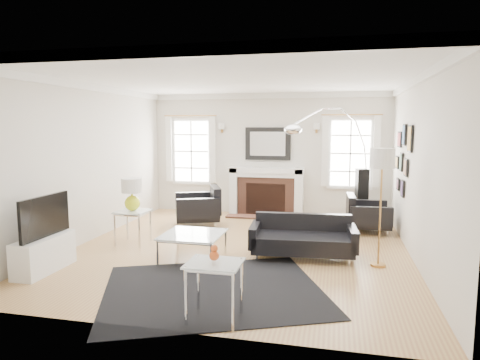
% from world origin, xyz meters
% --- Properties ---
extents(floor, '(6.00, 6.00, 0.00)m').
position_xyz_m(floor, '(0.00, 0.00, 0.00)').
color(floor, '#A46F44').
rests_on(floor, ground).
extents(back_wall, '(5.50, 0.04, 2.80)m').
position_xyz_m(back_wall, '(0.00, 3.00, 1.40)').
color(back_wall, beige).
rests_on(back_wall, floor).
extents(front_wall, '(5.50, 0.04, 2.80)m').
position_xyz_m(front_wall, '(0.00, -3.00, 1.40)').
color(front_wall, beige).
rests_on(front_wall, floor).
extents(left_wall, '(0.04, 6.00, 2.80)m').
position_xyz_m(left_wall, '(-2.75, 0.00, 1.40)').
color(left_wall, beige).
rests_on(left_wall, floor).
extents(right_wall, '(0.04, 6.00, 2.80)m').
position_xyz_m(right_wall, '(2.75, 0.00, 1.40)').
color(right_wall, beige).
rests_on(right_wall, floor).
extents(ceiling, '(5.50, 6.00, 0.02)m').
position_xyz_m(ceiling, '(0.00, 0.00, 2.80)').
color(ceiling, white).
rests_on(ceiling, back_wall).
extents(crown_molding, '(5.50, 6.00, 0.12)m').
position_xyz_m(crown_molding, '(0.00, 0.00, 2.74)').
color(crown_molding, white).
rests_on(crown_molding, back_wall).
extents(fireplace, '(1.70, 0.69, 1.11)m').
position_xyz_m(fireplace, '(0.00, 2.79, 0.54)').
color(fireplace, white).
rests_on(fireplace, floor).
extents(mantel_mirror, '(1.05, 0.07, 0.75)m').
position_xyz_m(mantel_mirror, '(0.00, 2.95, 1.65)').
color(mantel_mirror, black).
rests_on(mantel_mirror, back_wall).
extents(window_left, '(1.24, 0.15, 1.62)m').
position_xyz_m(window_left, '(-1.85, 2.95, 1.46)').
color(window_left, white).
rests_on(window_left, back_wall).
extents(window_right, '(1.24, 0.15, 1.62)m').
position_xyz_m(window_right, '(1.85, 2.95, 1.46)').
color(window_right, white).
rests_on(window_right, back_wall).
extents(gallery_wall, '(0.04, 1.73, 1.29)m').
position_xyz_m(gallery_wall, '(2.72, 1.30, 1.53)').
color(gallery_wall, black).
rests_on(gallery_wall, right_wall).
extents(tv_unit, '(0.35, 1.00, 1.09)m').
position_xyz_m(tv_unit, '(-2.44, -1.70, 0.33)').
color(tv_unit, white).
rests_on(tv_unit, floor).
extents(area_rug, '(3.34, 3.10, 0.01)m').
position_xyz_m(area_rug, '(0.09, -1.86, 0.01)').
color(area_rug, black).
rests_on(area_rug, floor).
extents(sofa, '(1.68, 0.86, 0.53)m').
position_xyz_m(sofa, '(1.07, -0.20, 0.29)').
color(sofa, black).
rests_on(sofa, floor).
extents(armchair_left, '(1.18, 1.24, 0.67)m').
position_xyz_m(armchair_left, '(-1.18, 1.53, 0.37)').
color(armchair_left, black).
rests_on(armchair_left, floor).
extents(armchair_right, '(0.83, 0.92, 0.60)m').
position_xyz_m(armchair_right, '(2.14, 1.69, 0.33)').
color(armchair_right, black).
rests_on(armchair_right, floor).
extents(coffee_table, '(0.90, 0.90, 0.40)m').
position_xyz_m(coffee_table, '(-0.58, -0.69, 0.37)').
color(coffee_table, silver).
rests_on(coffee_table, floor).
extents(side_table_left, '(0.53, 0.53, 0.59)m').
position_xyz_m(side_table_left, '(-1.89, -0.09, 0.48)').
color(side_table_left, silver).
rests_on(side_table_left, floor).
extents(nesting_table, '(0.57, 0.48, 0.63)m').
position_xyz_m(nesting_table, '(0.34, -2.65, 0.51)').
color(nesting_table, silver).
rests_on(nesting_table, floor).
extents(gourd_lamp, '(0.36, 0.36, 0.57)m').
position_xyz_m(gourd_lamp, '(-1.89, -0.09, 0.92)').
color(gourd_lamp, yellow).
rests_on(gourd_lamp, side_table_left).
extents(orange_vase, '(0.11, 0.11, 0.17)m').
position_xyz_m(orange_vase, '(0.34, -2.65, 0.73)').
color(orange_vase, '#BE4918').
rests_on(orange_vase, nesting_table).
extents(arc_floor_lamp, '(1.78, 1.65, 2.52)m').
position_xyz_m(arc_floor_lamp, '(1.47, 2.02, 1.36)').
color(arc_floor_lamp, silver).
rests_on(arc_floor_lamp, floor).
extents(stick_floor_lamp, '(0.35, 0.35, 1.74)m').
position_xyz_m(stick_floor_lamp, '(2.20, -0.41, 1.51)').
color(stick_floor_lamp, '#B5803E').
rests_on(stick_floor_lamp, floor).
extents(speaker_tower, '(0.28, 0.28, 1.16)m').
position_xyz_m(speaker_tower, '(2.09, 2.46, 0.58)').
color(speaker_tower, black).
rests_on(speaker_tower, floor).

